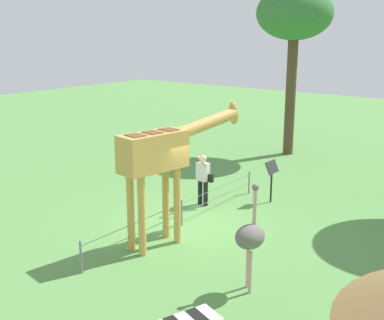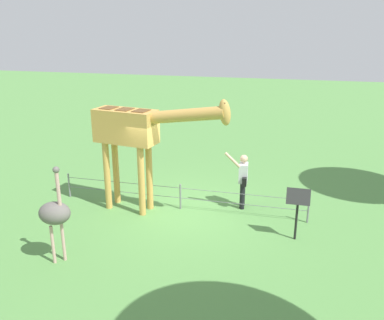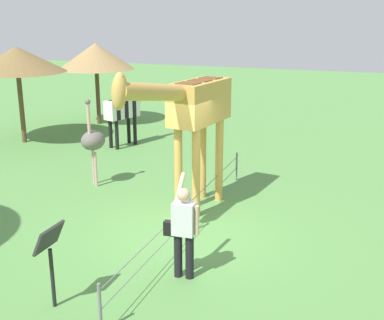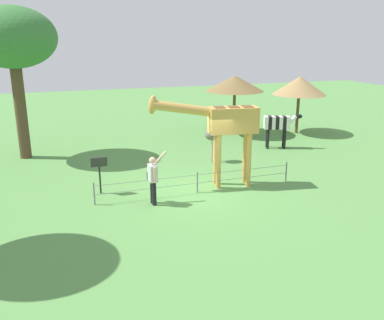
{
  "view_description": "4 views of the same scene",
  "coord_description": "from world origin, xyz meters",
  "px_view_note": "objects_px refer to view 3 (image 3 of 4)",
  "views": [
    {
      "loc": [
        -9.83,
        -7.93,
        5.17
      ],
      "look_at": [
        -0.02,
        -0.3,
        1.92
      ],
      "focal_mm": 46.26,
      "sensor_mm": 36.0,
      "label": 1
    },
    {
      "loc": [
        2.93,
        -10.23,
        5.04
      ],
      "look_at": [
        0.35,
        0.02,
        1.52
      ],
      "focal_mm": 38.48,
      "sensor_mm": 36.0,
      "label": 2
    },
    {
      "loc": [
        8.77,
        3.38,
        4.31
      ],
      "look_at": [
        -0.59,
        -0.09,
        1.35
      ],
      "focal_mm": 47.31,
      "sensor_mm": 36.0,
      "label": 3
    },
    {
      "loc": [
        4.53,
        12.9,
        5.23
      ],
      "look_at": [
        0.4,
        0.67,
        1.38
      ],
      "focal_mm": 39.08,
      "sensor_mm": 36.0,
      "label": 4
    }
  ],
  "objects_px": {
    "giraffe": "(192,111)",
    "visitor": "(183,227)",
    "shade_hut_near": "(17,60)",
    "shade_hut_far": "(96,56)",
    "zebra": "(124,111)",
    "ostrich": "(93,141)",
    "info_sign": "(50,249)"
  },
  "relations": [
    {
      "from": "giraffe",
      "to": "visitor",
      "type": "relative_size",
      "value": 2.29
    },
    {
      "from": "shade_hut_near",
      "to": "shade_hut_far",
      "type": "height_order",
      "value": "shade_hut_near"
    },
    {
      "from": "giraffe",
      "to": "shade_hut_near",
      "type": "relative_size",
      "value": 1.21
    },
    {
      "from": "zebra",
      "to": "ostrich",
      "type": "distance_m",
      "value": 3.95
    },
    {
      "from": "visitor",
      "to": "info_sign",
      "type": "xyz_separation_m",
      "value": [
        1.51,
        -1.51,
        0.05
      ]
    },
    {
      "from": "zebra",
      "to": "ostrich",
      "type": "bearing_deg",
      "value": 16.63
    },
    {
      "from": "zebra",
      "to": "info_sign",
      "type": "bearing_deg",
      "value": 21.22
    },
    {
      "from": "ostrich",
      "to": "shade_hut_near",
      "type": "bearing_deg",
      "value": -123.51
    },
    {
      "from": "info_sign",
      "to": "zebra",
      "type": "bearing_deg",
      "value": -158.78
    },
    {
      "from": "visitor",
      "to": "giraffe",
      "type": "bearing_deg",
      "value": -162.58
    },
    {
      "from": "visitor",
      "to": "ostrich",
      "type": "height_order",
      "value": "ostrich"
    },
    {
      "from": "giraffe",
      "to": "ostrich",
      "type": "relative_size",
      "value": 1.72
    },
    {
      "from": "visitor",
      "to": "shade_hut_near",
      "type": "distance_m",
      "value": 10.79
    },
    {
      "from": "giraffe",
      "to": "zebra",
      "type": "xyz_separation_m",
      "value": [
        -4.53,
        -4.06,
        -1.1
      ]
    },
    {
      "from": "zebra",
      "to": "ostrich",
      "type": "relative_size",
      "value": 0.8
    },
    {
      "from": "zebra",
      "to": "info_sign",
      "type": "distance_m",
      "value": 9.48
    },
    {
      "from": "shade_hut_far",
      "to": "info_sign",
      "type": "bearing_deg",
      "value": 27.42
    },
    {
      "from": "shade_hut_near",
      "to": "zebra",
      "type": "bearing_deg",
      "value": 102.62
    },
    {
      "from": "zebra",
      "to": "ostrich",
      "type": "xyz_separation_m",
      "value": [
        3.78,
        1.13,
        0.01
      ]
    },
    {
      "from": "giraffe",
      "to": "visitor",
      "type": "xyz_separation_m",
      "value": [
        2.79,
        0.88,
        -1.37
      ]
    },
    {
      "from": "visitor",
      "to": "shade_hut_far",
      "type": "height_order",
      "value": "shade_hut_far"
    },
    {
      "from": "ostrich",
      "to": "shade_hut_far",
      "type": "bearing_deg",
      "value": -150.39
    },
    {
      "from": "shade_hut_near",
      "to": "info_sign",
      "type": "height_order",
      "value": "shade_hut_near"
    },
    {
      "from": "shade_hut_far",
      "to": "zebra",
      "type": "bearing_deg",
      "value": 43.51
    },
    {
      "from": "shade_hut_near",
      "to": "shade_hut_far",
      "type": "bearing_deg",
      "value": 165.6
    },
    {
      "from": "giraffe",
      "to": "zebra",
      "type": "bearing_deg",
      "value": -138.15
    },
    {
      "from": "visitor",
      "to": "shade_hut_far",
      "type": "relative_size",
      "value": 0.54
    },
    {
      "from": "giraffe",
      "to": "shade_hut_near",
      "type": "height_order",
      "value": "giraffe"
    },
    {
      "from": "ostrich",
      "to": "shade_hut_far",
      "type": "relative_size",
      "value": 0.72
    },
    {
      "from": "visitor",
      "to": "ostrich",
      "type": "xyz_separation_m",
      "value": [
        -3.54,
        -3.81,
        0.27
      ]
    },
    {
      "from": "zebra",
      "to": "shade_hut_near",
      "type": "xyz_separation_m",
      "value": [
        0.77,
        -3.42,
        1.6
      ]
    },
    {
      "from": "zebra",
      "to": "shade_hut_near",
      "type": "distance_m",
      "value": 3.86
    }
  ]
}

